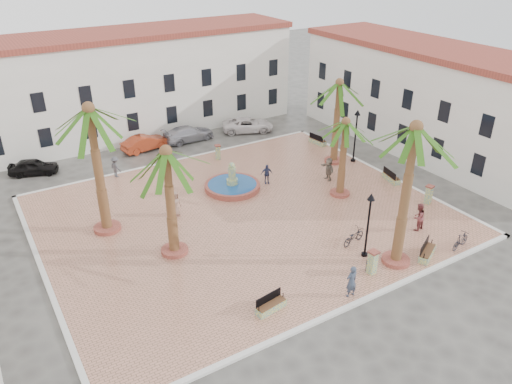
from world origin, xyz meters
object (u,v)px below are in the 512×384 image
at_px(bicycle_b, 461,240).
at_px(bicycle_a, 354,236).
at_px(lamppost_s, 369,214).
at_px(bollard_se, 373,262).
at_px(bollard_e, 429,194).
at_px(car_black, 33,167).
at_px(bench_ne, 318,141).
at_px(bench_se, 427,253).
at_px(car_silver, 188,134).
at_px(fountain, 232,185).
at_px(cyclist_a, 351,281).
at_px(litter_bin, 369,266).
at_px(pedestrian_east, 329,169).
at_px(car_red, 145,143).
at_px(pedestrian_fountain_b, 267,174).
at_px(cyclist_b, 418,217).
at_px(palm_s, 414,143).
at_px(bench_s, 271,306).
at_px(lamppost_e, 356,127).
at_px(palm_nw, 91,124).
at_px(bollard_n, 218,152).
at_px(palm_sw, 167,165).
at_px(car_white, 248,125).
at_px(pedestrian_north, 116,167).
at_px(palm_e, 345,132).
at_px(pedestrian_fountain_a, 175,204).

bearing_deg(bicycle_b, bicycle_a, 44.08).
bearing_deg(lamppost_s, bollard_se, -119.73).
bearing_deg(bollard_e, car_black, 138.78).
bearing_deg(bench_ne, bollard_e, 171.65).
bearing_deg(bench_se, car_silver, 72.30).
distance_m(fountain, cyclist_a, 14.23).
xyz_separation_m(bench_ne, litter_bin, (-9.43, -16.93, 0.07)).
xyz_separation_m(pedestrian_east, car_red, (-9.90, 13.52, -0.37)).
xyz_separation_m(pedestrian_fountain_b, car_silver, (-1.22, 11.62, -0.23)).
bearing_deg(pedestrian_east, litter_bin, -18.70).
relative_size(bench_ne, car_red, 0.44).
distance_m(bicycle_a, cyclist_b, 4.70).
bearing_deg(pedestrian_east, car_silver, -148.43).
bearing_deg(palm_s, bench_s, 178.29).
distance_m(lamppost_e, car_black, 26.23).
bearing_deg(palm_nw, bollard_n, 29.22).
height_order(palm_s, car_black, palm_s).
height_order(palm_s, bicycle_b, palm_s).
distance_m(palm_sw, lamppost_e, 19.01).
xyz_separation_m(pedestrian_east, car_white, (0.33, 12.82, -0.37)).
xyz_separation_m(bollard_se, pedestrian_east, (5.54, 10.78, 0.15)).
distance_m(bicycle_a, car_silver, 21.53).
bearing_deg(car_black, fountain, -111.43).
bearing_deg(palm_nw, bench_s, -68.36).
bearing_deg(bench_s, pedestrian_north, 86.65).
bearing_deg(lamppost_s, bollard_n, 92.62).
distance_m(bench_se, bicycle_b, 2.50).
distance_m(bollard_se, car_black, 27.78).
bearing_deg(car_red, cyclist_b, -165.68).
height_order(bollard_n, cyclist_a, cyclist_a).
distance_m(bicycle_a, car_red, 22.13).
relative_size(bench_s, car_silver, 0.37).
bearing_deg(palm_e, lamppost_e, 40.04).
height_order(bicycle_a, bicycle_b, bicycle_b).
distance_m(pedestrian_fountain_b, car_black, 18.74).
xyz_separation_m(bicycle_b, pedestrian_fountain_b, (-5.26, 13.64, 0.26)).
bearing_deg(car_white, bollard_n, 153.15).
bearing_deg(car_silver, bicycle_a, -178.94).
xyz_separation_m(bench_s, pedestrian_north, (-1.81, 19.57, 0.58)).
relative_size(bicycle_a, car_black, 0.50).
height_order(litter_bin, car_white, car_white).
height_order(cyclist_b, bicycle_b, cyclist_b).
relative_size(bicycle_a, pedestrian_fountain_a, 1.07).
distance_m(palm_e, lamppost_s, 8.14).
bearing_deg(palm_sw, palm_nw, 119.98).
distance_m(litter_bin, car_red, 24.48).
relative_size(fountain, car_silver, 0.86).
xyz_separation_m(bench_ne, bollard_n, (-9.36, 1.64, 0.40)).
height_order(bench_s, car_black, car_black).
bearing_deg(cyclist_b, bicycle_b, 96.30).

